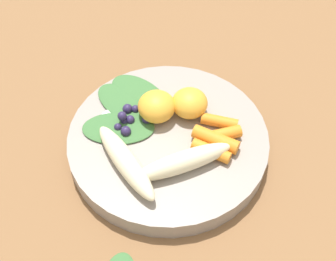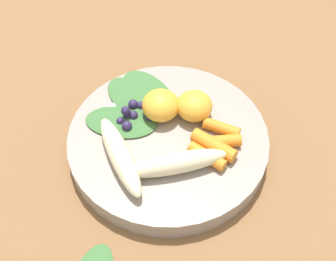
# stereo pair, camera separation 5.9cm
# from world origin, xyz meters

# --- Properties ---
(ground_plane) EXTENTS (2.40, 2.40, 0.00)m
(ground_plane) POSITION_xyz_m (0.00, 0.00, 0.00)
(ground_plane) COLOR brown
(bowl) EXTENTS (0.28, 0.28, 0.03)m
(bowl) POSITION_xyz_m (0.00, 0.00, 0.01)
(bowl) COLOR gray
(bowl) RESTS_ON ground_plane
(banana_peeled_left) EXTENTS (0.05, 0.14, 0.03)m
(banana_peeled_left) POSITION_xyz_m (-0.06, -0.01, 0.04)
(banana_peeled_left) COLOR beige
(banana_peeled_left) RESTS_ON bowl
(banana_peeled_right) EXTENTS (0.14, 0.07, 0.03)m
(banana_peeled_right) POSITION_xyz_m (-0.04, 0.06, 0.04)
(banana_peeled_right) COLOR beige
(banana_peeled_right) RESTS_ON bowl
(orange_segment_near) EXTENTS (0.05, 0.05, 0.04)m
(orange_segment_near) POSITION_xyz_m (0.04, 0.01, 0.05)
(orange_segment_near) COLOR #F4A833
(orange_segment_near) RESTS_ON bowl
(orange_segment_far) EXTENTS (0.05, 0.05, 0.04)m
(orange_segment_far) POSITION_xyz_m (0.03, -0.04, 0.05)
(orange_segment_far) COLOR #F4A833
(orange_segment_far) RESTS_ON bowl
(carrot_front) EXTENTS (0.05, 0.05, 0.02)m
(carrot_front) POSITION_xyz_m (-0.05, -0.05, 0.04)
(carrot_front) COLOR orange
(carrot_front) RESTS_ON bowl
(carrot_mid_left) EXTENTS (0.06, 0.06, 0.02)m
(carrot_mid_left) POSITION_xyz_m (-0.03, -0.06, 0.04)
(carrot_mid_left) COLOR orange
(carrot_mid_left) RESTS_ON bowl
(carrot_mid_right) EXTENTS (0.02, 0.05, 0.02)m
(carrot_mid_right) POSITION_xyz_m (-0.02, -0.07, 0.04)
(carrot_mid_right) COLOR orange
(carrot_mid_right) RESTS_ON bowl
(carrot_rear) EXTENTS (0.04, 0.05, 0.02)m
(carrot_rear) POSITION_xyz_m (-0.00, -0.07, 0.04)
(carrot_rear) COLOR orange
(carrot_rear) RESTS_ON bowl
(blueberry_pile) EXTENTS (0.05, 0.05, 0.02)m
(blueberry_pile) POSITION_xyz_m (0.04, 0.05, 0.04)
(blueberry_pile) COLOR #2D234C
(blueberry_pile) RESTS_ON bowl
(coconut_shred_patch) EXTENTS (0.05, 0.05, 0.00)m
(coconut_shred_patch) POSITION_xyz_m (0.04, 0.07, 0.03)
(coconut_shred_patch) COLOR white
(coconut_shred_patch) RESTS_ON bowl
(kale_leaf_left) EXTENTS (0.12, 0.11, 0.01)m
(kale_leaf_left) POSITION_xyz_m (0.08, 0.02, 0.03)
(kale_leaf_left) COLOR #3D7038
(kale_leaf_left) RESTS_ON bowl
(kale_leaf_right) EXTENTS (0.12, 0.10, 0.01)m
(kale_leaf_right) POSITION_xyz_m (0.07, 0.05, 0.03)
(kale_leaf_right) COLOR #3D7038
(kale_leaf_right) RESTS_ON bowl
(kale_leaf_rear) EXTENTS (0.08, 0.11, 0.01)m
(kale_leaf_rear) POSITION_xyz_m (0.03, 0.06, 0.03)
(kale_leaf_rear) COLOR #3D7038
(kale_leaf_rear) RESTS_ON bowl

